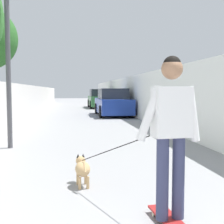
{
  "coord_description": "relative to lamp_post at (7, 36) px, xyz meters",
  "views": [
    {
      "loc": [
        -0.41,
        0.75,
        1.44
      ],
      "look_at": [
        5.52,
        -0.08,
        1.0
      ],
      "focal_mm": 47.53,
      "sensor_mm": 36.0,
      "label": 1
    }
  ],
  "objects": [
    {
      "name": "skateboard",
      "position": [
        -4.68,
        -2.53,
        -2.7
      ],
      "size": [
        0.82,
        0.28,
        0.08
      ],
      "color": "maroon",
      "rests_on": "ground"
    },
    {
      "name": "car_near",
      "position": [
        9.15,
        -3.91,
        -2.05
      ],
      "size": [
        4.35,
        1.8,
        1.54
      ],
      "color": "navy",
      "rests_on": "ground"
    },
    {
      "name": "car_far",
      "position": [
        16.9,
        -3.91,
        -2.05
      ],
      "size": [
        4.38,
        1.8,
        1.54
      ],
      "color": "#336B38",
      "rests_on": "ground"
    },
    {
      "name": "person_skateboarder",
      "position": [
        -4.68,
        -2.53,
        -1.68
      ],
      "size": [
        0.26,
        0.71,
        1.71
      ],
      "color": "#333859",
      "rests_on": "skateboard"
    },
    {
      "name": "ground_plane",
      "position": [
        6.8,
        -2.25,
        -2.77
      ],
      "size": [
        80.0,
        80.0,
        0.0
      ],
      "primitive_type": "plane",
      "color": "gray"
    },
    {
      "name": "lamp_post",
      "position": [
        0.0,
        0.0,
        0.0
      ],
      "size": [
        0.36,
        0.36,
        4.01
      ],
      "color": "#4C4C51",
      "rests_on": "ground"
    },
    {
      "name": "fence_right",
      "position": [
        4.8,
        -5.06,
        -1.65
      ],
      "size": [
        48.0,
        0.3,
        2.24
      ],
      "primitive_type": "cube",
      "color": "white",
      "rests_on": "ground"
    },
    {
      "name": "dog",
      "position": [
        -3.22,
        -1.68,
        -2.49
      ],
      "size": [
        1.75,
        0.99,
        1.06
      ],
      "color": "tan",
      "rests_on": "ground"
    },
    {
      "name": "wall_left",
      "position": [
        4.8,
        0.55,
        -1.93
      ],
      "size": [
        48.0,
        0.3,
        1.69
      ],
      "primitive_type": "cube",
      "color": "silver",
      "rests_on": "ground"
    }
  ]
}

